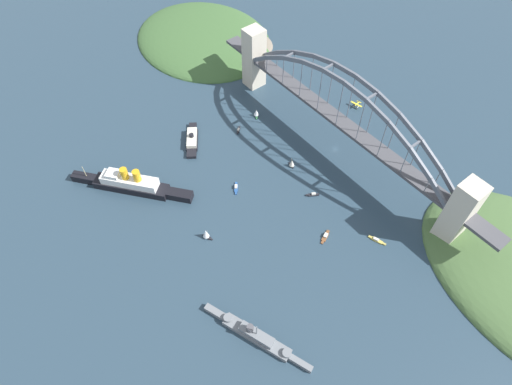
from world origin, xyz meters
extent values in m
plane|color=#283D4C|center=(0.00, 0.00, 0.00)|extent=(1400.00, 1400.00, 0.00)
cube|color=beige|center=(-101.97, 0.00, 26.54)|extent=(14.37, 15.23, 53.08)
cube|color=beige|center=(101.97, 0.00, 26.54)|extent=(14.37, 15.23, 53.08)
cube|color=#47474C|center=(0.00, 0.00, 28.62)|extent=(189.57, 12.03, 2.40)
cube|color=#47474C|center=(-121.15, 0.00, 28.62)|extent=(24.00, 12.03, 2.40)
cube|color=#47474C|center=(121.15, 0.00, 28.62)|extent=(24.00, 12.03, 2.40)
cube|color=slate|center=(-88.54, -5.41, 35.44)|extent=(21.50, 1.80, 16.26)
cube|color=slate|center=(-68.86, -5.41, 47.56)|extent=(21.19, 1.80, 13.42)
cube|color=slate|center=(-49.19, -5.41, 56.65)|extent=(20.82, 1.80, 10.56)
cube|color=slate|center=(-29.51, -5.41, 62.71)|extent=(20.40, 1.80, 7.66)
cube|color=slate|center=(-9.84, -5.41, 65.74)|extent=(19.92, 1.80, 4.71)
cube|color=slate|center=(9.84, -5.41, 65.74)|extent=(19.92, 1.80, 4.71)
cube|color=slate|center=(29.51, -5.41, 62.71)|extent=(20.40, 1.80, 7.66)
cube|color=slate|center=(49.19, -5.41, 56.65)|extent=(20.82, 1.80, 10.56)
cube|color=slate|center=(68.86, -5.41, 47.56)|extent=(21.19, 1.80, 13.42)
cube|color=slate|center=(88.54, -5.41, 35.44)|extent=(21.50, 1.80, 16.26)
cube|color=slate|center=(-88.54, 5.41, 35.44)|extent=(21.50, 1.80, 16.26)
cube|color=slate|center=(-68.86, 5.41, 47.56)|extent=(21.19, 1.80, 13.42)
cube|color=slate|center=(-49.19, 5.41, 56.65)|extent=(20.82, 1.80, 10.56)
cube|color=slate|center=(-29.51, 5.41, 62.71)|extent=(20.40, 1.80, 7.66)
cube|color=slate|center=(-9.84, 5.41, 65.74)|extent=(19.92, 1.80, 4.71)
cube|color=slate|center=(9.84, 5.41, 65.74)|extent=(19.92, 1.80, 4.71)
cube|color=slate|center=(29.51, 5.41, 62.71)|extent=(20.40, 1.80, 7.66)
cube|color=slate|center=(49.19, 5.41, 56.65)|extent=(20.82, 1.80, 10.56)
cube|color=slate|center=(68.86, 5.41, 47.56)|extent=(21.19, 1.80, 13.42)
cube|color=slate|center=(88.54, 5.41, 35.44)|extent=(21.50, 1.80, 16.26)
cube|color=slate|center=(-98.38, 0.00, 28.62)|extent=(1.40, 10.83, 1.40)
cube|color=slate|center=(-59.03, 0.00, 52.86)|extent=(1.40, 10.83, 1.40)
cube|color=slate|center=(-19.68, 0.00, 64.98)|extent=(1.40, 10.83, 1.40)
cube|color=slate|center=(19.68, 0.00, 64.98)|extent=(1.40, 10.83, 1.40)
cube|color=slate|center=(59.03, 0.00, 52.86)|extent=(1.40, 10.83, 1.40)
cube|color=slate|center=(98.38, 0.00, 28.62)|extent=(1.40, 10.83, 1.40)
cylinder|color=slate|center=(-78.70, -5.41, 36.04)|extent=(0.56, 0.56, 12.43)
cylinder|color=slate|center=(-78.70, 5.41, 36.04)|extent=(0.56, 0.56, 12.43)
cylinder|color=slate|center=(-59.03, -5.41, 41.34)|extent=(0.56, 0.56, 23.04)
cylinder|color=slate|center=(-59.03, 5.41, 41.34)|extent=(0.56, 0.56, 23.04)
cylinder|color=slate|center=(-39.35, -5.41, 45.13)|extent=(0.56, 0.56, 30.61)
cylinder|color=slate|center=(-39.35, 5.41, 45.13)|extent=(0.56, 0.56, 30.61)
cylinder|color=slate|center=(-19.68, -5.41, 47.40)|extent=(0.56, 0.56, 35.16)
cylinder|color=slate|center=(-19.68, 5.41, 47.40)|extent=(0.56, 0.56, 35.16)
cylinder|color=slate|center=(0.00, -5.41, 48.16)|extent=(0.56, 0.56, 36.67)
cylinder|color=slate|center=(0.00, 5.41, 48.16)|extent=(0.56, 0.56, 36.67)
cylinder|color=slate|center=(19.68, -5.41, 47.40)|extent=(0.56, 0.56, 35.16)
cylinder|color=slate|center=(19.68, 5.41, 47.40)|extent=(0.56, 0.56, 35.16)
cylinder|color=slate|center=(39.35, -5.41, 45.13)|extent=(0.56, 0.56, 30.61)
cylinder|color=slate|center=(39.35, 5.41, 45.13)|extent=(0.56, 0.56, 30.61)
cylinder|color=slate|center=(59.03, -5.41, 41.34)|extent=(0.56, 0.56, 23.04)
cylinder|color=slate|center=(59.03, 5.41, 41.34)|extent=(0.56, 0.56, 23.04)
cylinder|color=slate|center=(78.70, -5.41, 36.04)|extent=(0.56, 0.56, 12.43)
cylinder|color=slate|center=(78.70, 5.41, 36.04)|extent=(0.56, 0.56, 12.43)
ellipsoid|color=#3D6033|center=(186.40, -2.94, 0.00)|extent=(146.06, 122.92, 18.80)
ellipsoid|color=#756B5B|center=(153.54, -36.74, 0.00)|extent=(51.12, 36.87, 10.34)
cube|color=black|center=(63.12, 143.14, 2.93)|extent=(49.71, 43.34, 5.86)
cube|color=black|center=(91.41, 166.05, 2.93)|extent=(18.14, 16.39, 5.86)
cube|color=black|center=(34.83, 120.24, 2.93)|extent=(18.94, 17.38, 5.86)
cube|color=white|center=(63.12, 143.14, 9.04)|extent=(38.01, 33.40, 6.36)
cube|color=white|center=(71.87, 150.23, 13.82)|extent=(12.46, 12.40, 3.20)
cylinder|color=gold|center=(64.71, 144.43, 16.68)|extent=(5.20, 5.20, 8.92)
cylinder|color=gold|center=(57.55, 138.63, 16.68)|extent=(5.20, 5.20, 8.92)
cylinder|color=tan|center=(89.64, 164.61, 10.86)|extent=(0.50, 0.50, 10.00)
cube|color=slate|center=(-77.56, 140.26, 1.78)|extent=(42.07, 21.54, 3.57)
cube|color=slate|center=(-103.91, 130.44, 1.78)|extent=(14.32, 7.98, 3.57)
cube|color=slate|center=(-51.20, 150.07, 1.78)|extent=(14.55, 8.59, 3.57)
cube|color=slate|center=(-77.56, 140.26, 5.40)|extent=(21.80, 12.82, 3.65)
cylinder|color=slate|center=(-95.68, 133.51, 4.67)|extent=(5.10, 5.10, 2.20)
cylinder|color=slate|center=(-59.44, 147.01, 4.67)|extent=(5.10, 5.10, 2.20)
cylinder|color=slate|center=(-77.56, 140.26, 12.22)|extent=(0.60, 0.60, 10.00)
cylinder|color=#4C4C51|center=(-73.60, 141.73, 9.42)|extent=(4.00, 4.00, 4.40)
cube|color=black|center=(76.17, 82.73, 1.33)|extent=(23.35, 20.06, 2.65)
cube|color=black|center=(88.39, 74.10, 1.33)|extent=(9.63, 9.29, 2.65)
cube|color=black|center=(63.95, 91.36, 1.33)|extent=(10.33, 10.29, 2.65)
cube|color=beige|center=(76.17, 82.73, 4.05)|extent=(21.07, 17.91, 2.79)
cylinder|color=black|center=(76.17, 82.73, 6.65)|extent=(3.48, 3.48, 2.40)
cylinder|color=#B7B7B2|center=(22.45, -49.15, 0.45)|extent=(1.95, 5.40, 0.90)
cylinder|color=#B7B7B2|center=(25.50, -48.53, 0.45)|extent=(1.95, 5.40, 0.90)
cylinder|color=black|center=(22.45, -49.15, 1.54)|extent=(0.14, 0.14, 1.27)
cylinder|color=black|center=(25.50, -48.53, 1.54)|extent=(0.14, 0.14, 1.27)
ellipsoid|color=gold|center=(23.97, -48.84, 2.79)|extent=(2.74, 7.77, 1.23)
cylinder|color=black|center=(23.28, -45.46, 2.79)|extent=(1.31, 1.02, 1.17)
cube|color=gold|center=(23.78, -47.90, 3.31)|extent=(10.83, 3.81, 0.20)
cube|color=gold|center=(24.65, -52.15, 2.91)|extent=(4.21, 1.89, 0.12)
cube|color=black|center=(24.65, -52.15, 4.15)|extent=(0.34, 1.10, 1.50)
cube|color=black|center=(8.45, 38.39, 0.41)|extent=(4.26, 2.34, 0.82)
cube|color=black|center=(11.07, 37.84, 0.41)|extent=(1.46, 0.96, 0.82)
cube|color=black|center=(5.82, 38.93, 0.41)|extent=(1.48, 1.10, 0.82)
cylinder|color=tan|center=(8.77, 38.32, 4.15)|extent=(0.16, 0.16, 6.67)
cone|color=silver|center=(7.62, 38.56, 3.82)|extent=(4.36, 4.36, 5.33)
cube|color=black|center=(62.98, 46.91, 0.62)|extent=(4.85, 5.26, 1.24)
cube|color=black|center=(65.28, 44.20, 0.62)|extent=(1.92, 2.01, 1.24)
cube|color=black|center=(60.68, 49.63, 0.62)|extent=(2.08, 2.14, 1.24)
cube|color=beige|center=(62.55, 47.42, 1.87)|extent=(2.85, 2.99, 1.24)
cube|color=black|center=(-4.85, 124.03, 0.47)|extent=(5.07, 3.59, 0.94)
cube|color=black|center=(-7.74, 122.88, 0.47)|extent=(1.78, 1.41, 0.94)
cube|color=black|center=(-1.97, 125.19, 0.47)|extent=(1.84, 1.58, 0.94)
cylinder|color=tan|center=(-5.21, 123.89, 5.17)|extent=(0.16, 0.16, 8.46)
cone|color=white|center=(-3.95, 124.40, 4.74)|extent=(5.56, 5.56, 6.77)
cube|color=#234C8C|center=(16.49, 84.34, 0.50)|extent=(6.78, 6.09, 1.00)
cube|color=#234C8C|center=(12.99, 87.11, 0.50)|extent=(2.59, 2.45, 1.00)
cube|color=#234C8C|center=(19.99, 81.57, 0.50)|extent=(2.76, 2.66, 1.00)
cube|color=beige|center=(17.15, 83.82, 1.62)|extent=(3.85, 3.62, 1.25)
cube|color=black|center=(-22.31, 45.17, 0.59)|extent=(5.01, 6.04, 1.17)
cube|color=black|center=(-20.17, 48.41, 0.59)|extent=(2.06, 2.27, 1.17)
cube|color=black|center=(-24.45, 41.94, 0.59)|extent=(2.26, 2.40, 1.17)
cube|color=beige|center=(-22.71, 44.57, 1.75)|extent=(3.04, 3.38, 1.15)
cube|color=brown|center=(-53.33, 62.70, 0.43)|extent=(5.49, 7.58, 0.86)
cube|color=brown|center=(-55.22, 66.97, 0.43)|extent=(2.40, 2.78, 0.86)
cube|color=brown|center=(-51.45, 58.43, 0.43)|extent=(2.70, 2.91, 0.86)
cube|color=beige|center=(-52.98, 61.90, 1.46)|extent=(3.54, 4.14, 1.20)
cube|color=#2D6B3D|center=(66.93, 25.33, 0.47)|extent=(4.82, 4.10, 0.93)
cube|color=#2D6B3D|center=(64.42, 27.01, 0.47)|extent=(1.73, 1.55, 0.93)
cube|color=#2D6B3D|center=(69.43, 23.66, 0.47)|extent=(1.83, 1.70, 0.93)
cylinder|color=tan|center=(66.62, 25.54, 4.23)|extent=(0.16, 0.16, 6.60)
cone|color=white|center=(67.71, 24.81, 3.90)|extent=(5.75, 5.75, 5.28)
cube|color=gold|center=(-76.69, 37.65, 0.49)|extent=(7.73, 4.50, 0.97)
cube|color=gold|center=(-81.37, 36.08, 0.49)|extent=(2.73, 1.96, 0.97)
cube|color=gold|center=(-72.02, 39.22, 0.49)|extent=(2.81, 2.20, 0.97)
cube|color=beige|center=(-75.82, 37.95, 1.46)|extent=(4.08, 2.89, 0.98)
camera|label=1|loc=(-144.02, 193.59, 246.95)|focal=30.46mm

